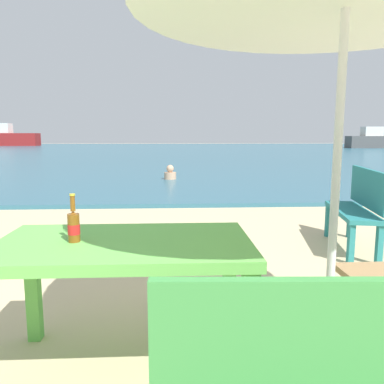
% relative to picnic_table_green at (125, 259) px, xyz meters
% --- Properties ---
extents(ground_plane, '(120.00, 120.00, 0.00)m').
position_rel_picnic_table_green_xyz_m(ground_plane, '(1.04, -0.16, -0.65)').
color(ground_plane, '#C6B287').
extents(sea_water, '(120.00, 50.00, 0.08)m').
position_rel_picnic_table_green_xyz_m(sea_water, '(1.04, 29.84, -0.61)').
color(sea_water, '#2D6075').
rests_on(sea_water, ground_plane).
extents(picnic_table_green, '(1.40, 0.80, 0.76)m').
position_rel_picnic_table_green_xyz_m(picnic_table_green, '(0.00, 0.00, 0.00)').
color(picnic_table_green, '#60B24C').
rests_on(picnic_table_green, ground_plane).
extents(beer_bottle_amber, '(0.07, 0.07, 0.26)m').
position_rel_picnic_table_green_xyz_m(beer_bottle_amber, '(-0.27, -0.01, 0.20)').
color(beer_bottle_amber, brown).
rests_on(beer_bottle_amber, picnic_table_green).
extents(side_table_wood, '(0.44, 0.44, 0.54)m').
position_rel_picnic_table_green_xyz_m(side_table_wood, '(1.49, -0.02, -0.30)').
color(side_table_wood, '#9E7A51').
rests_on(side_table_wood, ground_plane).
extents(bench_teal_center, '(0.58, 1.25, 0.95)m').
position_rel_picnic_table_green_xyz_m(bench_teal_center, '(2.42, 2.18, -0.11)').
color(bench_teal_center, '#237275').
rests_on(bench_teal_center, ground_plane).
extents(swimmer_person, '(0.34, 0.34, 0.41)m').
position_rel_picnic_table_green_xyz_m(swimmer_person, '(0.20, 8.82, -0.41)').
color(swimmer_person, tan).
rests_on(swimmer_person, sea_water).
extents(boat_sailboat, '(7.21, 1.97, 2.62)m').
position_rel_picnic_table_green_xyz_m(boat_sailboat, '(-19.42, 44.44, 0.37)').
color(boat_sailboat, maroon).
rests_on(boat_sailboat, sea_water).
extents(boat_cargo_ship, '(5.67, 1.55, 2.06)m').
position_rel_picnic_table_green_xyz_m(boat_cargo_ship, '(20.18, 34.56, 0.17)').
color(boat_cargo_ship, '#4C4C4C').
rests_on(boat_cargo_ship, sea_water).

